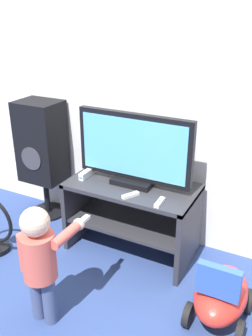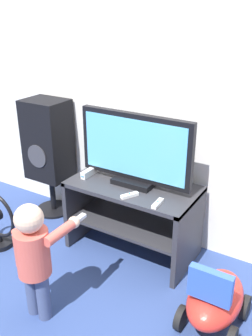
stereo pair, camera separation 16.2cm
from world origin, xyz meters
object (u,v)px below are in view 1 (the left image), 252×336
(television, at_px, (134,150))
(game_console, at_px, (88,173))
(remote_primary, at_px, (160,202))
(ride_on_toy, at_px, (221,295))
(remote_secondary, at_px, (131,195))
(child, at_px, (40,256))
(speaker_tower, at_px, (42,144))

(television, height_order, game_console, television)
(television, distance_m, remote_primary, 0.43)
(remote_primary, relative_size, ride_on_toy, 0.25)
(game_console, bearing_deg, ride_on_toy, -17.63)
(remote_primary, xyz_separation_m, remote_secondary, (-0.22, 0.00, 0.00))
(remote_secondary, distance_m, child, 0.75)
(remote_primary, distance_m, ride_on_toy, 0.68)
(child, height_order, speaker_tower, speaker_tower)
(game_console, bearing_deg, television, 7.54)
(child, relative_size, ride_on_toy, 1.50)
(remote_secondary, bearing_deg, game_console, 161.56)
(television, relative_size, speaker_tower, 0.83)
(child, height_order, ride_on_toy, child)
(child, bearing_deg, ride_on_toy, 26.94)
(remote_primary, distance_m, child, 0.84)
(remote_primary, xyz_separation_m, speaker_tower, (-1.23, 0.31, 0.10))
(speaker_tower, bearing_deg, ride_on_toy, -17.04)
(remote_secondary, bearing_deg, ride_on_toy, -17.13)
(television, relative_size, remote_secondary, 6.74)
(television, distance_m, ride_on_toy, 1.11)
(game_console, height_order, remote_secondary, game_console)
(remote_secondary, xyz_separation_m, ride_on_toy, (0.73, -0.22, -0.39))
(television, xyz_separation_m, remote_secondary, (0.07, -0.20, -0.25))
(remote_primary, distance_m, remote_secondary, 0.22)
(television, xyz_separation_m, child, (-0.15, -0.90, -0.37))
(game_console, relative_size, speaker_tower, 0.19)
(television, relative_size, child, 1.12)
(television, distance_m, remote_secondary, 0.33)
(television, distance_m, child, 0.99)
(speaker_tower, height_order, ride_on_toy, speaker_tower)
(speaker_tower, bearing_deg, remote_primary, -14.16)
(game_console, height_order, child, child)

